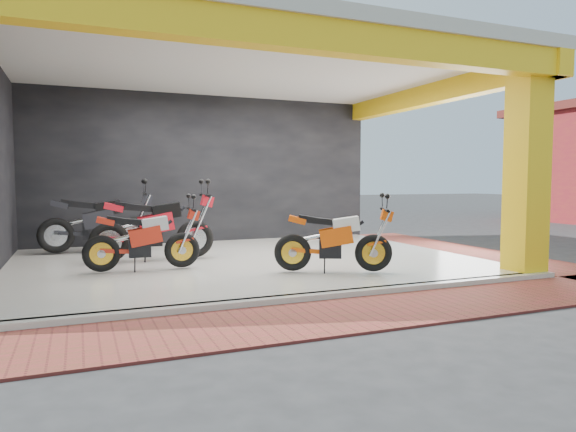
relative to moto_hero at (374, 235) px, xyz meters
name	(u,v)px	position (x,y,z in m)	size (l,w,h in m)	color
ground	(289,285)	(-1.39, 0.05, -0.69)	(80.00, 80.00, 0.00)	#2D2D30
showroom_floor	(247,262)	(-1.39, 2.05, -0.64)	(8.00, 6.00, 0.10)	silver
showroom_ceiling	(246,63)	(-1.39, 2.05, 2.91)	(8.40, 6.40, 0.20)	beige
back_wall	(207,171)	(-1.39, 5.15, 1.06)	(8.20, 0.20, 3.50)	black
corner_column	(527,166)	(2.36, -0.70, 1.06)	(0.50, 0.50, 3.50)	yellow
header_beam_front	(320,37)	(-1.39, -0.95, 2.61)	(8.40, 0.30, 0.40)	yellow
header_beam_right	(431,95)	(2.61, 2.05, 2.61)	(0.30, 6.40, 0.40)	yellow
floor_kerb	(320,297)	(-1.39, -0.97, -0.64)	(8.00, 0.20, 0.10)	silver
paver_front	(350,314)	(-1.39, -1.75, -0.68)	(9.00, 1.40, 0.03)	#983631
paver_right	(458,250)	(3.41, 2.05, -0.68)	(1.40, 7.00, 0.03)	#983631
moto_hero	(374,235)	(0.00, 0.00, 0.00)	(1.93, 0.72, 1.18)	#ED5209
moto_row_a	(182,233)	(-2.67, 1.50, -0.01)	(1.90, 0.70, 1.16)	red
moto_row_b	(195,221)	(-2.26, 2.47, 0.11)	(2.28, 0.85, 1.39)	red
moto_row_d	(135,217)	(-3.15, 3.94, 0.11)	(2.28, 0.85, 1.40)	black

